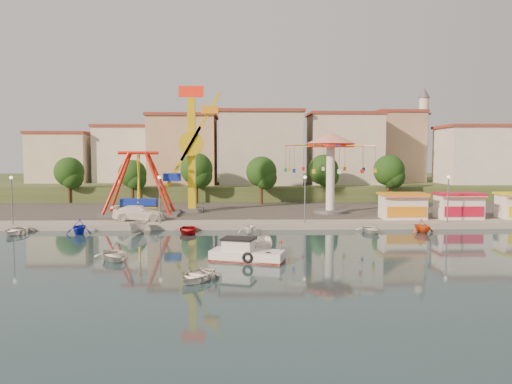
{
  "coord_description": "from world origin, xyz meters",
  "views": [
    {
      "loc": [
        1.05,
        -41.7,
        8.2
      ],
      "look_at": [
        2.61,
        14.0,
        4.0
      ],
      "focal_mm": 35.0,
      "sensor_mm": 36.0,
      "label": 1
    }
  ],
  "objects_px": {
    "van": "(139,213)",
    "rowboat_a": "(114,255)",
    "wave_swinger": "(331,155)",
    "cabin_motorboat": "(245,254)",
    "pirate_ship_ride": "(139,185)",
    "skiff": "(264,246)",
    "kamikaze_tower": "(194,152)"
  },
  "relations": [
    {
      "from": "cabin_motorboat",
      "to": "skiff",
      "type": "relative_size",
      "value": 1.6
    },
    {
      "from": "pirate_ship_ride",
      "to": "kamikaze_tower",
      "type": "xyz_separation_m",
      "value": [
        6.55,
        3.21,
        4.15
      ]
    },
    {
      "from": "wave_swinger",
      "to": "skiff",
      "type": "height_order",
      "value": "wave_swinger"
    },
    {
      "from": "van",
      "to": "rowboat_a",
      "type": "bearing_deg",
      "value": -170.81
    },
    {
      "from": "pirate_ship_ride",
      "to": "cabin_motorboat",
      "type": "xyz_separation_m",
      "value": [
        13.16,
        -24.66,
        -3.87
      ]
    },
    {
      "from": "skiff",
      "to": "pirate_ship_ride",
      "type": "bearing_deg",
      "value": 129.67
    },
    {
      "from": "kamikaze_tower",
      "to": "van",
      "type": "distance_m",
      "value": 12.22
    },
    {
      "from": "wave_swinger",
      "to": "rowboat_a",
      "type": "xyz_separation_m",
      "value": [
        -21.41,
        -25.55,
        -7.81
      ]
    },
    {
      "from": "kamikaze_tower",
      "to": "rowboat_a",
      "type": "distance_m",
      "value": 28.58
    },
    {
      "from": "wave_swinger",
      "to": "cabin_motorboat",
      "type": "distance_m",
      "value": 29.57
    },
    {
      "from": "wave_swinger",
      "to": "cabin_motorboat",
      "type": "xyz_separation_m",
      "value": [
        -11.18,
        -26.27,
        -7.67
      ]
    },
    {
      "from": "rowboat_a",
      "to": "pirate_ship_ride",
      "type": "bearing_deg",
      "value": 72.32
    },
    {
      "from": "cabin_motorboat",
      "to": "van",
      "type": "relative_size",
      "value": 0.99
    },
    {
      "from": "wave_swinger",
      "to": "pirate_ship_ride",
      "type": "bearing_deg",
      "value": -176.21
    },
    {
      "from": "kamikaze_tower",
      "to": "van",
      "type": "xyz_separation_m",
      "value": [
        -5.5,
        -8.31,
        -7.07
      ]
    },
    {
      "from": "cabin_motorboat",
      "to": "rowboat_a",
      "type": "height_order",
      "value": "cabin_motorboat"
    },
    {
      "from": "skiff",
      "to": "rowboat_a",
      "type": "bearing_deg",
      "value": -165.32
    },
    {
      "from": "wave_swinger",
      "to": "skiff",
      "type": "relative_size",
      "value": 3.12
    },
    {
      "from": "wave_swinger",
      "to": "van",
      "type": "xyz_separation_m",
      "value": [
        -23.3,
        -6.71,
        -6.73
      ]
    },
    {
      "from": "wave_swinger",
      "to": "skiff",
      "type": "xyz_separation_m",
      "value": [
        -9.64,
        -23.77,
        -7.48
      ]
    },
    {
      "from": "pirate_ship_ride",
      "to": "wave_swinger",
      "type": "height_order",
      "value": "wave_swinger"
    },
    {
      "from": "pirate_ship_ride",
      "to": "rowboat_a",
      "type": "xyz_separation_m",
      "value": [
        2.93,
        -23.94,
        -4.0
      ]
    },
    {
      "from": "pirate_ship_ride",
      "to": "van",
      "type": "bearing_deg",
      "value": -78.42
    },
    {
      "from": "wave_swinger",
      "to": "cabin_motorboat",
      "type": "bearing_deg",
      "value": -113.06
    },
    {
      "from": "cabin_motorboat",
      "to": "pirate_ship_ride",
      "type": "bearing_deg",
      "value": 134.44
    },
    {
      "from": "rowboat_a",
      "to": "van",
      "type": "bearing_deg",
      "value": 71.06
    },
    {
      "from": "wave_swinger",
      "to": "van",
      "type": "distance_m",
      "value": 25.17
    },
    {
      "from": "cabin_motorboat",
      "to": "rowboat_a",
      "type": "xyz_separation_m",
      "value": [
        -10.23,
        0.72,
        -0.14
      ]
    },
    {
      "from": "pirate_ship_ride",
      "to": "van",
      "type": "height_order",
      "value": "pirate_ship_ride"
    },
    {
      "from": "kamikaze_tower",
      "to": "rowboat_a",
      "type": "bearing_deg",
      "value": -97.58
    },
    {
      "from": "cabin_motorboat",
      "to": "skiff",
      "type": "bearing_deg",
      "value": 74.67
    },
    {
      "from": "pirate_ship_ride",
      "to": "van",
      "type": "xyz_separation_m",
      "value": [
        1.04,
        -5.1,
        -2.92
      ]
    }
  ]
}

